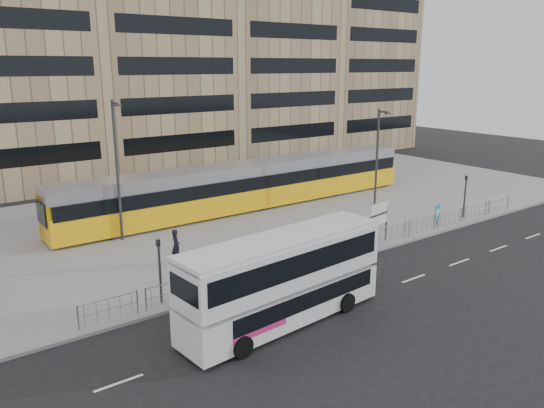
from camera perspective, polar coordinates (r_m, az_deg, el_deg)
ground at (r=30.26m, az=6.66°, el=-6.47°), size 120.00×120.00×0.00m
plaza at (r=39.37m, az=-5.28°, el=-1.28°), size 64.00×24.00×0.15m
kerb at (r=30.26m, az=6.60°, el=-6.31°), size 64.00×0.25×0.17m
building_row at (r=58.68m, az=-16.03°, el=16.17°), size 70.40×18.40×31.20m
pedestrian_barrier at (r=31.58m, az=8.76°, el=-3.73°), size 32.07×0.07×1.10m
road_markings at (r=28.41m, az=13.71°, el=-8.25°), size 62.00×0.12×0.01m
double_decker_bus at (r=22.87m, az=1.24°, el=-7.81°), size 9.98×3.09×3.93m
tram at (r=40.74m, az=-2.51°, el=2.01°), size 30.10×2.96×3.55m
station_sign at (r=33.16m, az=11.36°, el=-1.31°), size 2.17×0.48×2.51m
ad_panel at (r=38.30m, az=17.37°, el=-0.95°), size 0.75×0.25×1.43m
pedestrian at (r=30.07m, az=-10.29°, el=-4.47°), size 0.55×0.76×1.95m
traffic_light_west at (r=24.93m, az=-12.01°, el=-6.20°), size 0.23×0.25×3.10m
traffic_light_east at (r=40.55m, az=20.08°, el=1.34°), size 0.21×0.24×3.10m
lamp_post_west at (r=33.86m, az=-16.31°, el=3.96°), size 0.45×1.04×8.76m
lamp_post_east at (r=42.35m, az=11.31°, el=5.45°), size 0.45×1.04×7.49m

